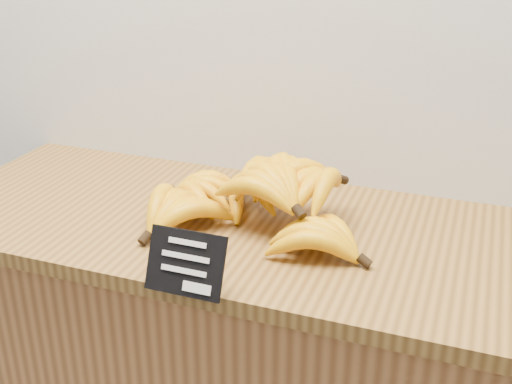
% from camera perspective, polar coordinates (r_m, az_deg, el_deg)
% --- Properties ---
extents(counter_top, '(1.40, 0.54, 0.03)m').
position_cam_1_polar(counter_top, '(1.27, 0.78, -3.49)').
color(counter_top, olive).
rests_on(counter_top, counter).
extents(chalkboard_sign, '(0.13, 0.05, 0.10)m').
position_cam_1_polar(chalkboard_sign, '(1.03, -6.30, -6.32)').
color(chalkboard_sign, black).
rests_on(chalkboard_sign, counter_top).
extents(banana_pile, '(0.51, 0.38, 0.12)m').
position_cam_1_polar(banana_pile, '(1.24, 0.24, -0.40)').
color(banana_pile, '#EBAA09').
rests_on(banana_pile, counter_top).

